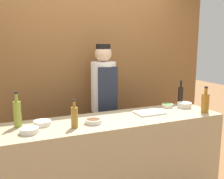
# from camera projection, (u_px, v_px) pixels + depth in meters

# --- Properties ---
(cabinet_wall) EXTENTS (3.52, 0.18, 2.40)m
(cabinet_wall) POSITION_uv_depth(u_px,v_px,m) (87.00, 80.00, 3.49)
(cabinet_wall) COLOR brown
(cabinet_wall) RESTS_ON ground_plane
(counter) EXTENTS (2.25, 0.61, 0.93)m
(counter) POSITION_uv_depth(u_px,v_px,m) (117.00, 161.00, 2.74)
(counter) COLOR tan
(counter) RESTS_ON ground_plane
(sauce_bowl_green) EXTENTS (0.13, 0.13, 0.04)m
(sauce_bowl_green) POSITION_uv_depth(u_px,v_px,m) (167.00, 105.00, 3.11)
(sauce_bowl_green) COLOR silver
(sauce_bowl_green) RESTS_ON counter
(sauce_bowl_purple) EXTENTS (0.16, 0.16, 0.05)m
(sauce_bowl_purple) POSITION_uv_depth(u_px,v_px,m) (29.00, 130.00, 2.23)
(sauce_bowl_purple) COLOR silver
(sauce_bowl_purple) RESTS_ON counter
(sauce_bowl_white) EXTENTS (0.16, 0.16, 0.06)m
(sauce_bowl_white) POSITION_uv_depth(u_px,v_px,m) (184.00, 105.00, 3.10)
(sauce_bowl_white) COLOR silver
(sauce_bowl_white) RESTS_ON counter
(sauce_bowl_yellow) EXTENTS (0.16, 0.16, 0.05)m
(sauce_bowl_yellow) POSITION_uv_depth(u_px,v_px,m) (42.00, 123.00, 2.43)
(sauce_bowl_yellow) COLOR silver
(sauce_bowl_yellow) RESTS_ON counter
(sauce_bowl_brown) EXTENTS (0.16, 0.16, 0.04)m
(sauce_bowl_brown) POSITION_uv_depth(u_px,v_px,m) (93.00, 121.00, 2.50)
(sauce_bowl_brown) COLOR silver
(sauce_bowl_brown) RESTS_ON counter
(cutting_board) EXTENTS (0.30, 0.22, 0.02)m
(cutting_board) POSITION_uv_depth(u_px,v_px,m) (149.00, 113.00, 2.84)
(cutting_board) COLOR white
(cutting_board) RESTS_ON counter
(bottle_vinegar) EXTENTS (0.06, 0.06, 0.26)m
(bottle_vinegar) POSITION_uv_depth(u_px,v_px,m) (74.00, 117.00, 2.36)
(bottle_vinegar) COLOR olive
(bottle_vinegar) RESTS_ON counter
(bottle_amber) EXTENTS (0.08, 0.08, 0.29)m
(bottle_amber) POSITION_uv_depth(u_px,v_px,m) (205.00, 102.00, 2.86)
(bottle_amber) COLOR #9E661E
(bottle_amber) RESTS_ON counter
(bottle_oil) EXTENTS (0.07, 0.07, 0.33)m
(bottle_oil) POSITION_uv_depth(u_px,v_px,m) (17.00, 113.00, 2.38)
(bottle_oil) COLOR olive
(bottle_oil) RESTS_ON counter
(bottle_soy) EXTENTS (0.06, 0.06, 0.31)m
(bottle_soy) POSITION_uv_depth(u_px,v_px,m) (181.00, 95.00, 3.21)
(bottle_soy) COLOR black
(bottle_soy) RESTS_ON counter
(chef_center) EXTENTS (0.31, 0.31, 1.67)m
(chef_center) POSITION_uv_depth(u_px,v_px,m) (104.00, 105.00, 3.27)
(chef_center) COLOR #28282D
(chef_center) RESTS_ON ground_plane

